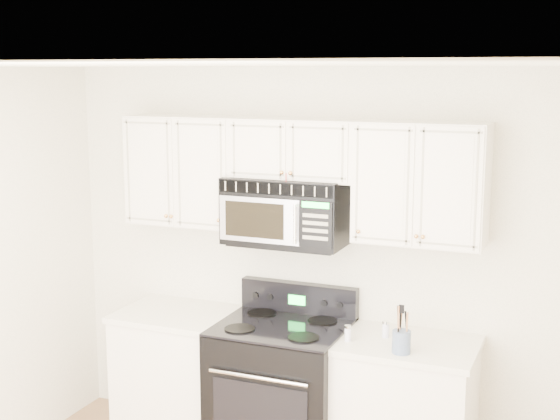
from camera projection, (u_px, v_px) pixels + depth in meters
The scene contains 9 objects.
room at pixel (177, 340), 3.75m from camera, with size 3.51×3.51×2.61m.
base_cabinet_left at pixel (183, 379), 5.51m from camera, with size 0.86×0.65×0.92m.
base_cabinet_right at pixel (406, 417), 4.91m from camera, with size 0.86×0.65×0.92m.
range at pixel (282, 390), 5.17m from camera, with size 0.84×0.76×1.14m.
upper_cabinets at pixel (297, 170), 5.07m from camera, with size 2.44×0.37×0.75m.
microwave at pixel (286, 211), 5.11m from camera, with size 0.79×0.45×0.44m.
utensil_crock at pixel (401, 341), 4.62m from camera, with size 0.11×0.11×0.30m.
shaker_salt at pixel (348, 333), 4.83m from camera, with size 0.04×0.04×0.10m.
shaker_pepper at pixel (386, 329), 4.89m from camera, with size 0.05×0.05×0.11m.
Camera 1 is at (1.82, -3.12, 2.58)m, focal length 50.00 mm.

